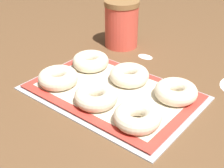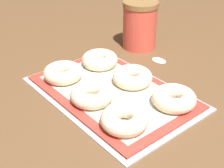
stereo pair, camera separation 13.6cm
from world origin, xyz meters
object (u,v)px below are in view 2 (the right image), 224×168
bagel_back_center (133,77)px  bagel_back_left (100,60)px  bagel_front_left (63,73)px  baking_tray (112,93)px  bagel_front_center (91,94)px  bagel_front_right (125,119)px  bagel_back_right (174,98)px  flour_canister (140,25)px

bagel_back_center → bagel_back_left: bearing=-178.5°
bagel_front_left → bagel_back_center: same height
bagel_front_left → bagel_back_left: size_ratio=1.00×
bagel_back_left → bagel_back_center: same height
baking_tray → bagel_front_left: (-0.13, -0.07, 0.03)m
baking_tray → bagel_front_center: bagel_front_center is taller
baking_tray → bagel_front_right: bagel_front_right is taller
bagel_front_right → bagel_back_right: size_ratio=1.00×
baking_tray → flour_canister: size_ratio=2.80×
bagel_back_left → flour_canister: bearing=101.6°
bagel_back_right → baking_tray: bearing=-154.0°
bagel_front_left → bagel_back_left: same height
bagel_front_center → bagel_front_right: 0.13m
baking_tray → bagel_front_center: (0.00, -0.07, 0.03)m
baking_tray → bagel_back_right: bagel_back_right is taller
bagel_back_center → bagel_back_right: bearing=2.3°
bagel_front_left → bagel_front_right: 0.27m
bagel_front_left → flour_canister: bearing=97.0°
baking_tray → bagel_back_left: bearing=154.7°
bagel_front_center → bagel_front_right: size_ratio=1.00×
bagel_front_left → bagel_front_center: same height
bagel_front_center → bagel_back_left: same height
bagel_back_left → bagel_back_center: 0.14m
bagel_front_center → bagel_back_center: (0.00, 0.14, 0.00)m
bagel_back_center → baking_tray: bearing=-96.2°
bagel_front_center → bagel_back_center: same height
bagel_back_left → flour_canister: 0.21m
bagel_front_left → bagel_back_right: size_ratio=1.00×
baking_tray → bagel_back_center: bagel_back_center is taller
bagel_front_right → bagel_back_left: bearing=152.6°
baking_tray → bagel_front_center: size_ratio=4.11×
bagel_front_center → bagel_back_right: 0.20m
baking_tray → bagel_front_right: (0.13, -0.07, 0.03)m
bagel_back_left → bagel_back_center: size_ratio=1.00×
bagel_front_right → bagel_back_center: 0.19m
bagel_front_left → bagel_back_left: bearing=89.5°
bagel_front_left → flour_canister: size_ratio=0.68×
bagel_front_center → bagel_back_right: bearing=44.8°
bagel_front_center → flour_canister: bearing=117.9°
bagel_back_left → bagel_front_center: bearing=-44.3°
bagel_front_center → baking_tray: bearing=93.3°
baking_tray → bagel_front_left: 0.15m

